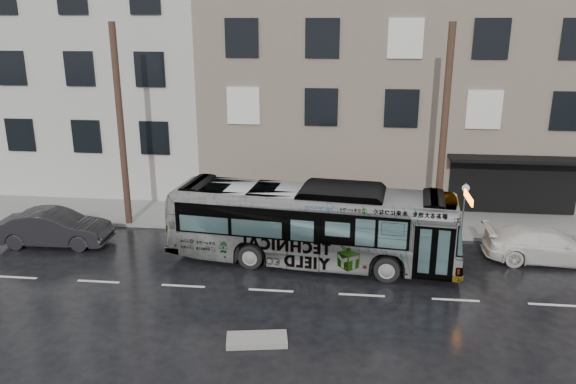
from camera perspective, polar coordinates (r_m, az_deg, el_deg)
name	(u,v)px	position (r m, az deg, el deg)	size (l,w,h in m)	color
ground	(280,262)	(22.46, -0.85, -7.10)	(120.00, 120.00, 0.00)	black
sidewalk	(292,219)	(26.95, 0.45, -2.72)	(90.00, 3.60, 0.15)	gray
building_taupe	(393,87)	(33.33, 10.63, 10.40)	(20.00, 12.00, 11.00)	#7B6E5E
building_grey	(24,40)	(40.23, -25.22, 13.79)	(26.00, 15.00, 16.00)	#B6B4AC
utility_pole_front	(444,134)	(24.38, 15.53, 5.70)	(0.30, 0.30, 9.00)	#472F23
utility_pole_rear	(121,127)	(26.10, -16.62, 6.32)	(0.30, 0.30, 9.00)	#472F23
sign_post	(463,210)	(25.39, 17.40, -1.74)	(0.06, 0.06, 2.40)	slate
bus	(312,224)	(21.89, 2.49, -3.31)	(2.65, 11.33, 3.15)	#B2B2B2
white_sedan	(546,244)	(24.51, 24.73, -4.86)	(1.95, 4.79, 1.39)	silver
dark_sedan	(55,228)	(25.79, -22.62, -3.39)	(1.61, 4.63, 1.52)	black
slush_pile	(257,340)	(17.26, -3.18, -14.76)	(1.80, 0.80, 0.18)	#9D9C95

